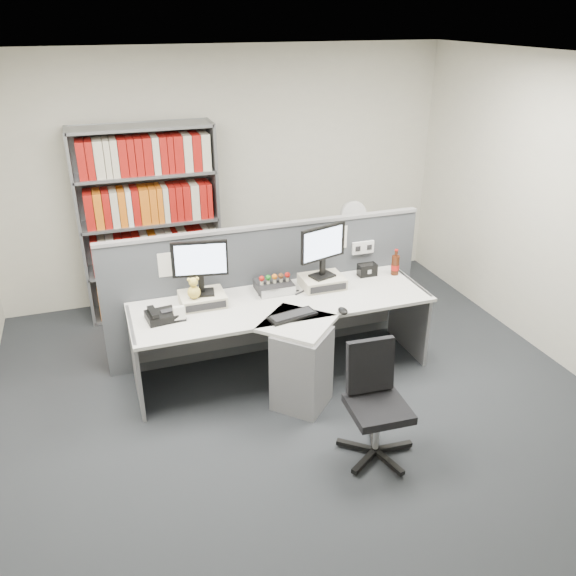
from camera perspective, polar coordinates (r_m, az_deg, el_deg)
name	(u,v)px	position (r m, az deg, el deg)	size (l,w,h in m)	color
ground	(314,425)	(4.85, 2.55, -13.05)	(5.50, 5.50, 0.00)	#2C2F33
room_shell	(319,210)	(3.99, 3.05, 7.54)	(5.04, 5.54, 2.72)	beige
partition	(268,288)	(5.51, -1.97, -0.02)	(3.00, 0.08, 1.27)	#464A50
desk	(290,340)	(5.05, 0.20, -5.01)	(2.60, 1.20, 0.72)	silver
monitor_riser_left	(203,299)	(5.08, -8.26, -1.07)	(0.38, 0.31, 0.10)	beige
monitor_riser_right	(322,282)	(5.36, 3.32, 0.62)	(0.38, 0.31, 0.10)	beige
monitor_left	(200,263)	(4.95, -8.50, 2.40)	(0.46, 0.18, 0.47)	black
monitor_right	(323,247)	(5.23, 3.40, 3.97)	(0.46, 0.21, 0.48)	black
desktop_pc	(274,286)	(5.28, -1.35, 0.16)	(0.32, 0.28, 0.08)	black
figurines	(275,278)	(5.23, -1.30, 1.02)	(0.29, 0.05, 0.09)	beige
keyboard	(292,316)	(4.84, 0.42, -2.69)	(0.43, 0.23, 0.03)	black
mouse	(343,311)	(4.92, 5.32, -2.21)	(0.08, 0.12, 0.05)	black
desk_phone	(161,316)	(4.90, -12.21, -2.63)	(0.26, 0.24, 0.10)	black
desk_calendar	(179,315)	(4.86, -10.46, -2.54)	(0.10, 0.08, 0.12)	black
plush_toy	(194,289)	(4.96, -9.09, -0.13)	(0.11, 0.11, 0.19)	#E0C34A
speaker	(367,270)	(5.63, 7.66, 1.75)	(0.18, 0.10, 0.12)	black
cola_bottle	(395,265)	(5.68, 10.32, 2.19)	(0.08, 0.08, 0.25)	#3F190A
shelving_unit	(150,225)	(6.33, -13.15, 5.92)	(1.41, 0.40, 2.00)	gray
filing_cabinet	(350,271)	(6.66, 6.03, 1.69)	(0.45, 0.61, 0.70)	gray
desk_fan	(353,216)	(6.44, 6.29, 6.89)	(0.27, 0.16, 0.46)	white
office_chair	(375,398)	(4.38, 8.40, -10.51)	(0.56, 0.57, 0.86)	silver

